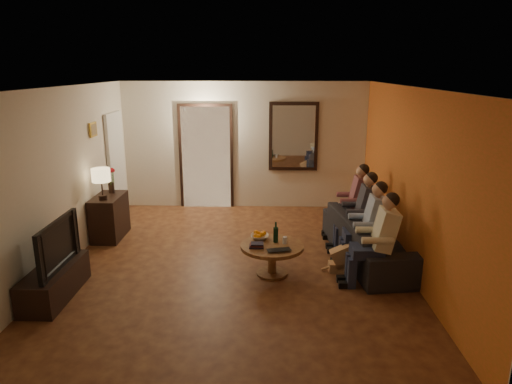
{
  "coord_description": "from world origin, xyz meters",
  "views": [
    {
      "loc": [
        0.46,
        -6.31,
        2.85
      ],
      "look_at": [
        0.3,
        0.3,
        1.05
      ],
      "focal_mm": 32.0,
      "sensor_mm": 36.0,
      "label": 1
    }
  ],
  "objects_px": {
    "dresser": "(109,217)",
    "person_b": "(370,228)",
    "tv_stand": "(55,282)",
    "coffee_table": "(272,259)",
    "person_a": "(379,244)",
    "person_d": "(354,204)",
    "table_lamp": "(102,184)",
    "bowl": "(260,237)",
    "wine_bottle": "(276,232)",
    "person_c": "(361,215)",
    "dog": "(347,253)",
    "tv": "(50,244)",
    "sofa": "(371,238)",
    "laptop": "(280,252)"
  },
  "relations": [
    {
      "from": "tv",
      "to": "wine_bottle",
      "type": "bearing_deg",
      "value": -73.8
    },
    {
      "from": "dresser",
      "to": "bowl",
      "type": "distance_m",
      "value": 2.88
    },
    {
      "from": "person_a",
      "to": "person_d",
      "type": "distance_m",
      "value": 1.8
    },
    {
      "from": "sofa",
      "to": "person_a",
      "type": "relative_size",
      "value": 1.93
    },
    {
      "from": "table_lamp",
      "to": "laptop",
      "type": "relative_size",
      "value": 1.64
    },
    {
      "from": "dresser",
      "to": "wine_bottle",
      "type": "distance_m",
      "value": 3.14
    },
    {
      "from": "person_d",
      "to": "dresser",
      "type": "bearing_deg",
      "value": -178.85
    },
    {
      "from": "sofa",
      "to": "laptop",
      "type": "xyz_separation_m",
      "value": [
        -1.42,
        -0.88,
        0.13
      ]
    },
    {
      "from": "bowl",
      "to": "tv_stand",
      "type": "bearing_deg",
      "value": -160.1
    },
    {
      "from": "dresser",
      "to": "person_b",
      "type": "xyz_separation_m",
      "value": [
        4.21,
        -1.12,
        0.23
      ]
    },
    {
      "from": "dog",
      "to": "bowl",
      "type": "distance_m",
      "value": 1.27
    },
    {
      "from": "person_a",
      "to": "person_b",
      "type": "bearing_deg",
      "value": 90.0
    },
    {
      "from": "table_lamp",
      "to": "dog",
      "type": "bearing_deg",
      "value": -15.58
    },
    {
      "from": "tv",
      "to": "sofa",
      "type": "distance_m",
      "value": 4.53
    },
    {
      "from": "table_lamp",
      "to": "person_c",
      "type": "distance_m",
      "value": 4.24
    },
    {
      "from": "person_a",
      "to": "coffee_table",
      "type": "distance_m",
      "value": 1.5
    },
    {
      "from": "tv_stand",
      "to": "coffee_table",
      "type": "height_order",
      "value": "coffee_table"
    },
    {
      "from": "person_b",
      "to": "sofa",
      "type": "bearing_deg",
      "value": 71.57
    },
    {
      "from": "dog",
      "to": "laptop",
      "type": "xyz_separation_m",
      "value": [
        -0.97,
        -0.4,
        0.18
      ]
    },
    {
      "from": "tv",
      "to": "person_b",
      "type": "xyz_separation_m",
      "value": [
        4.21,
        1.02,
        -0.12
      ]
    },
    {
      "from": "person_a",
      "to": "dog",
      "type": "bearing_deg",
      "value": 129.62
    },
    {
      "from": "dresser",
      "to": "person_a",
      "type": "height_order",
      "value": "person_a"
    },
    {
      "from": "person_d",
      "to": "wine_bottle",
      "type": "relative_size",
      "value": 3.87
    },
    {
      "from": "person_c",
      "to": "laptop",
      "type": "height_order",
      "value": "person_c"
    },
    {
      "from": "sofa",
      "to": "dresser",
      "type": "bearing_deg",
      "value": 71.36
    },
    {
      "from": "person_d",
      "to": "person_a",
      "type": "bearing_deg",
      "value": -90.0
    },
    {
      "from": "person_b",
      "to": "laptop",
      "type": "height_order",
      "value": "person_b"
    },
    {
      "from": "table_lamp",
      "to": "tv",
      "type": "relative_size",
      "value": 0.5
    },
    {
      "from": "table_lamp",
      "to": "wine_bottle",
      "type": "bearing_deg",
      "value": -21.05
    },
    {
      "from": "dog",
      "to": "coffee_table",
      "type": "relative_size",
      "value": 0.63
    },
    {
      "from": "coffee_table",
      "to": "bowl",
      "type": "xyz_separation_m",
      "value": [
        -0.18,
        0.22,
        0.26
      ]
    },
    {
      "from": "sofa",
      "to": "wine_bottle",
      "type": "relative_size",
      "value": 7.46
    },
    {
      "from": "wine_bottle",
      "to": "tv_stand",
      "type": "bearing_deg",
      "value": -163.8
    },
    {
      "from": "dresser",
      "to": "dog",
      "type": "bearing_deg",
      "value": -18.56
    },
    {
      "from": "bowl",
      "to": "wine_bottle",
      "type": "bearing_deg",
      "value": -27.55
    },
    {
      "from": "coffee_table",
      "to": "bowl",
      "type": "relative_size",
      "value": 3.45
    },
    {
      "from": "table_lamp",
      "to": "bowl",
      "type": "height_order",
      "value": "table_lamp"
    },
    {
      "from": "person_c",
      "to": "dog",
      "type": "bearing_deg",
      "value": -113.81
    },
    {
      "from": "table_lamp",
      "to": "coffee_table",
      "type": "bearing_deg",
      "value": -23.15
    },
    {
      "from": "person_d",
      "to": "person_b",
      "type": "bearing_deg",
      "value": -90.0
    },
    {
      "from": "bowl",
      "to": "wine_bottle",
      "type": "relative_size",
      "value": 0.84
    },
    {
      "from": "person_d",
      "to": "wine_bottle",
      "type": "xyz_separation_m",
      "value": [
        -1.37,
        -1.4,
        0.01
      ]
    },
    {
      "from": "tv",
      "to": "table_lamp",
      "type": "bearing_deg",
      "value": 0.0
    },
    {
      "from": "person_b",
      "to": "person_c",
      "type": "height_order",
      "value": "same"
    },
    {
      "from": "dresser",
      "to": "person_c",
      "type": "distance_m",
      "value": 4.25
    },
    {
      "from": "person_d",
      "to": "tv",
      "type": "bearing_deg",
      "value": -152.16
    },
    {
      "from": "dresser",
      "to": "wine_bottle",
      "type": "height_order",
      "value": "wine_bottle"
    },
    {
      "from": "person_c",
      "to": "bowl",
      "type": "xyz_separation_m",
      "value": [
        -1.6,
        -0.68,
        -0.12
      ]
    },
    {
      "from": "tv",
      "to": "bowl",
      "type": "relative_size",
      "value": 4.2
    },
    {
      "from": "person_b",
      "to": "person_d",
      "type": "bearing_deg",
      "value": 90.0
    }
  ]
}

